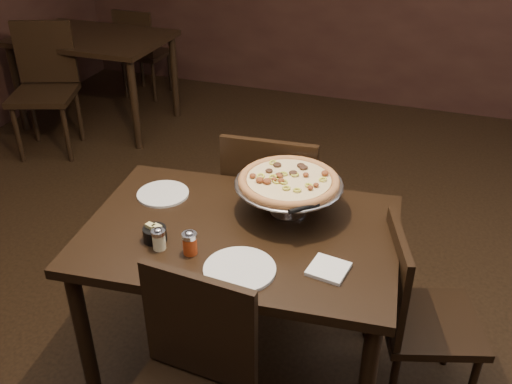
% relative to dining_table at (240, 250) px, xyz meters
% --- Properties ---
extents(room, '(6.04, 7.04, 2.84)m').
position_rel_dining_table_xyz_m(room, '(0.09, 0.05, 0.72)').
color(room, black).
rests_on(room, ground).
extents(dining_table, '(1.33, 0.95, 0.78)m').
position_rel_dining_table_xyz_m(dining_table, '(0.00, 0.00, 0.00)').
color(dining_table, black).
rests_on(dining_table, ground).
extents(background_table, '(1.24, 0.83, 0.78)m').
position_rel_dining_table_xyz_m(background_table, '(-2.17, 2.25, -0.00)').
color(background_table, black).
rests_on(background_table, ground).
extents(pizza_stand, '(0.45, 0.45, 0.18)m').
position_rel_dining_table_xyz_m(pizza_stand, '(0.14, 0.19, 0.25)').
color(pizza_stand, '#B4B4BB').
rests_on(pizza_stand, dining_table).
extents(parmesan_shaker, '(0.05, 0.05, 0.09)m').
position_rel_dining_table_xyz_m(parmesan_shaker, '(-0.25, -0.22, 0.15)').
color(parmesan_shaker, beige).
rests_on(parmesan_shaker, dining_table).
extents(pepper_flake_shaker, '(0.06, 0.06, 0.10)m').
position_rel_dining_table_xyz_m(pepper_flake_shaker, '(-0.12, -0.21, 0.15)').
color(pepper_flake_shaker, maroon).
rests_on(pepper_flake_shaker, dining_table).
extents(packet_caddy, '(0.09, 0.09, 0.07)m').
position_rel_dining_table_xyz_m(packet_caddy, '(-0.29, -0.18, 0.13)').
color(packet_caddy, black).
rests_on(packet_caddy, dining_table).
extents(napkin_stack, '(0.15, 0.15, 0.01)m').
position_rel_dining_table_xyz_m(napkin_stack, '(0.39, -0.14, 0.11)').
color(napkin_stack, white).
rests_on(napkin_stack, dining_table).
extents(plate_left, '(0.23, 0.23, 0.01)m').
position_rel_dining_table_xyz_m(plate_left, '(-0.42, 0.14, 0.11)').
color(plate_left, silver).
rests_on(plate_left, dining_table).
extents(plate_near, '(0.26, 0.26, 0.01)m').
position_rel_dining_table_xyz_m(plate_near, '(0.09, -0.25, 0.11)').
color(plate_near, silver).
rests_on(plate_near, dining_table).
extents(serving_spatula, '(0.17, 0.17, 0.02)m').
position_rel_dining_table_xyz_m(serving_spatula, '(0.26, 0.01, 0.25)').
color(serving_spatula, '#B4B4BB').
rests_on(serving_spatula, pizza_stand).
extents(chair_far, '(0.49, 0.49, 0.97)m').
position_rel_dining_table_xyz_m(chair_far, '(-0.03, 0.56, -0.15)').
color(chair_far, black).
rests_on(chair_far, ground).
extents(chair_side, '(0.50, 0.50, 0.85)m').
position_rel_dining_table_xyz_m(chair_side, '(0.72, 0.12, -0.21)').
color(chair_side, black).
rests_on(chair_side, ground).
extents(bg_chair_far, '(0.41, 0.41, 0.85)m').
position_rel_dining_table_xyz_m(bg_chair_far, '(-2.13, 2.95, -0.21)').
color(bg_chair_far, black).
rests_on(bg_chair_far, ground).
extents(bg_chair_near, '(0.59, 0.59, 0.99)m').
position_rel_dining_table_xyz_m(bg_chair_near, '(-2.27, 1.70, -0.14)').
color(bg_chair_near, black).
rests_on(bg_chair_near, ground).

